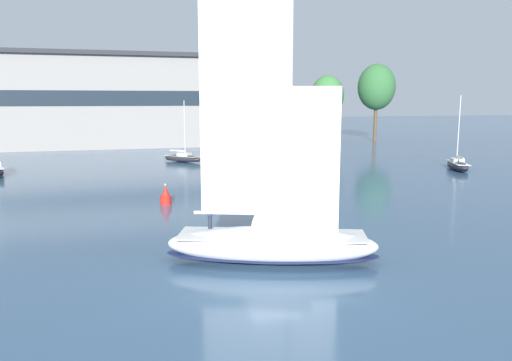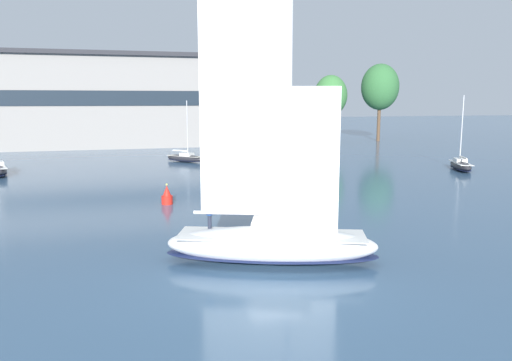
% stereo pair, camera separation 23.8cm
% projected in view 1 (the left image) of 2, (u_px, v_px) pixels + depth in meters
% --- Properties ---
extents(ground_plane, '(400.00, 400.00, 0.00)m').
position_uv_depth(ground_plane, '(272.00, 262.00, 25.14)').
color(ground_plane, '#385675').
extents(waterfront_building, '(46.58, 15.56, 15.88)m').
position_uv_depth(waterfront_building, '(128.00, 100.00, 88.31)').
color(waterfront_building, gray).
rests_on(waterfront_building, ground).
extents(tree_shore_center, '(7.31, 7.31, 15.04)m').
position_uv_depth(tree_shore_center, '(377.00, 87.00, 97.70)').
color(tree_shore_center, brown).
rests_on(tree_shore_center, ground).
extents(tree_shore_right, '(6.14, 6.14, 12.63)m').
position_uv_depth(tree_shore_right, '(327.00, 96.00, 92.81)').
color(tree_shore_right, brown).
rests_on(tree_shore_right, ground).
extents(sailboat_main, '(11.08, 6.35, 14.69)m').
position_uv_depth(sailboat_main, '(272.00, 240.00, 24.96)').
color(sailboat_main, silver).
rests_on(sailboat_main, ground).
extents(sailboat_moored_near_marina, '(3.97, 6.45, 8.61)m').
position_uv_depth(sailboat_moored_near_marina, '(458.00, 165.00, 58.27)').
color(sailboat_moored_near_marina, '#232328').
rests_on(sailboat_moored_near_marina, ground).
extents(sailboat_moored_mid_channel, '(5.25, 5.25, 8.00)m').
position_uv_depth(sailboat_moored_mid_channel, '(183.00, 158.00, 65.47)').
color(sailboat_moored_mid_channel, '#232328').
rests_on(sailboat_moored_mid_channel, ground).
extents(channel_buoy, '(0.89, 0.89, 1.64)m').
position_uv_depth(channel_buoy, '(166.00, 196.00, 38.96)').
color(channel_buoy, red).
rests_on(channel_buoy, ground).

